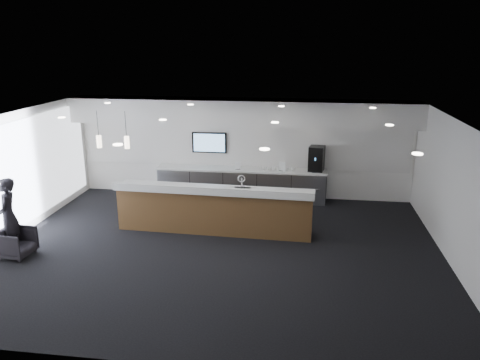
# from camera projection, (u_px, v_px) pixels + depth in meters

# --- Properties ---
(ground) EXTENTS (10.00, 10.00, 0.00)m
(ground) POSITION_uv_depth(u_px,v_px,m) (220.00, 250.00, 10.68)
(ground) COLOR black
(ground) RESTS_ON ground
(ceiling) EXTENTS (10.00, 8.00, 0.02)m
(ceiling) POSITION_uv_depth(u_px,v_px,m) (218.00, 120.00, 9.82)
(ceiling) COLOR black
(ceiling) RESTS_ON back_wall
(back_wall) EXTENTS (10.00, 0.02, 3.00)m
(back_wall) POSITION_uv_depth(u_px,v_px,m) (243.00, 148.00, 14.05)
(back_wall) COLOR white
(back_wall) RESTS_ON ground
(left_wall) EXTENTS (0.02, 8.00, 3.00)m
(left_wall) POSITION_uv_depth(u_px,v_px,m) (8.00, 179.00, 10.91)
(left_wall) COLOR white
(left_wall) RESTS_ON ground
(right_wall) EXTENTS (0.02, 8.00, 3.00)m
(right_wall) POSITION_uv_depth(u_px,v_px,m) (458.00, 198.00, 9.60)
(right_wall) COLOR white
(right_wall) RESTS_ON ground
(soffit_bulkhead) EXTENTS (10.00, 0.90, 0.70)m
(soffit_bulkhead) POSITION_uv_depth(u_px,v_px,m) (241.00, 112.00, 13.29)
(soffit_bulkhead) COLOR silver
(soffit_bulkhead) RESTS_ON back_wall
(alcove_panel) EXTENTS (9.80, 0.06, 1.40)m
(alcove_panel) POSITION_uv_depth(u_px,v_px,m) (243.00, 145.00, 13.99)
(alcove_panel) COLOR silver
(alcove_panel) RESTS_ON back_wall
(window_blinds_wall) EXTENTS (0.04, 7.36, 2.55)m
(window_blinds_wall) POSITION_uv_depth(u_px,v_px,m) (10.00, 179.00, 10.90)
(window_blinds_wall) COLOR silver
(window_blinds_wall) RESTS_ON left_wall
(back_credenza) EXTENTS (5.06, 0.66, 0.95)m
(back_credenza) POSITION_uv_depth(u_px,v_px,m) (241.00, 184.00, 14.00)
(back_credenza) COLOR #93969B
(back_credenza) RESTS_ON ground
(wall_tv) EXTENTS (1.05, 0.08, 0.62)m
(wall_tv) POSITION_uv_depth(u_px,v_px,m) (209.00, 143.00, 14.05)
(wall_tv) COLOR black
(wall_tv) RESTS_ON back_wall
(pendant_left) EXTENTS (0.12, 0.12, 0.30)m
(pendant_left) POSITION_uv_depth(u_px,v_px,m) (125.00, 143.00, 11.11)
(pendant_left) COLOR beige
(pendant_left) RESTS_ON ceiling
(pendant_right) EXTENTS (0.12, 0.12, 0.30)m
(pendant_right) POSITION_uv_depth(u_px,v_px,m) (97.00, 142.00, 11.20)
(pendant_right) COLOR beige
(pendant_right) RESTS_ON ceiling
(ceiling_can_lights) EXTENTS (7.00, 5.00, 0.02)m
(ceiling_can_lights) POSITION_uv_depth(u_px,v_px,m) (218.00, 121.00, 9.83)
(ceiling_can_lights) COLOR white
(ceiling_can_lights) RESTS_ON ceiling
(service_counter) EXTENTS (4.92, 0.98, 1.49)m
(service_counter) POSITION_uv_depth(u_px,v_px,m) (214.00, 209.00, 11.60)
(service_counter) COLOR brown
(service_counter) RESTS_ON ground
(coffee_machine) EXTENTS (0.50, 0.58, 0.73)m
(coffee_machine) POSITION_uv_depth(u_px,v_px,m) (317.00, 159.00, 13.54)
(coffee_machine) COLOR black
(coffee_machine) RESTS_ON back_credenza
(info_sign_left) EXTENTS (0.16, 0.03, 0.22)m
(info_sign_left) POSITION_uv_depth(u_px,v_px,m) (238.00, 166.00, 13.75)
(info_sign_left) COLOR white
(info_sign_left) RESTS_ON back_credenza
(info_sign_right) EXTENTS (0.20, 0.08, 0.27)m
(info_sign_right) POSITION_uv_depth(u_px,v_px,m) (282.00, 167.00, 13.57)
(info_sign_right) COLOR white
(info_sign_right) RESTS_ON back_credenza
(armchair) EXTENTS (0.75, 0.73, 0.63)m
(armchair) POSITION_uv_depth(u_px,v_px,m) (16.00, 243.00, 10.30)
(armchair) COLOR black
(armchair) RESTS_ON ground
(lounge_guest) EXTENTS (0.61, 0.74, 1.74)m
(lounge_guest) POSITION_uv_depth(u_px,v_px,m) (9.00, 216.00, 10.33)
(lounge_guest) COLOR black
(lounge_guest) RESTS_ON ground
(cup_0) EXTENTS (0.11, 0.11, 0.10)m
(cup_0) POSITION_uv_depth(u_px,v_px,m) (293.00, 169.00, 13.59)
(cup_0) COLOR white
(cup_0) RESTS_ON back_credenza
(cup_1) EXTENTS (0.15, 0.15, 0.10)m
(cup_1) POSITION_uv_depth(u_px,v_px,m) (288.00, 169.00, 13.61)
(cup_1) COLOR white
(cup_1) RESTS_ON back_credenza
(cup_2) EXTENTS (0.13, 0.13, 0.10)m
(cup_2) POSITION_uv_depth(u_px,v_px,m) (283.00, 169.00, 13.63)
(cup_2) COLOR white
(cup_2) RESTS_ON back_credenza
(cup_3) EXTENTS (0.14, 0.14, 0.10)m
(cup_3) POSITION_uv_depth(u_px,v_px,m) (278.00, 169.00, 13.64)
(cup_3) COLOR white
(cup_3) RESTS_ON back_credenza
(cup_4) EXTENTS (0.15, 0.15, 0.10)m
(cup_4) POSITION_uv_depth(u_px,v_px,m) (274.00, 169.00, 13.66)
(cup_4) COLOR white
(cup_4) RESTS_ON back_credenza
(cup_5) EXTENTS (0.11, 0.11, 0.10)m
(cup_5) POSITION_uv_depth(u_px,v_px,m) (269.00, 168.00, 13.68)
(cup_5) COLOR white
(cup_5) RESTS_ON back_credenza
(cup_6) EXTENTS (0.15, 0.15, 0.10)m
(cup_6) POSITION_uv_depth(u_px,v_px,m) (264.00, 168.00, 13.70)
(cup_6) COLOR white
(cup_6) RESTS_ON back_credenza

